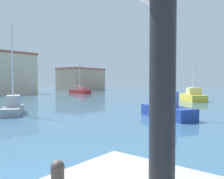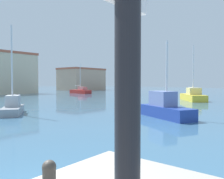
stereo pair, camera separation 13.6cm
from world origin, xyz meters
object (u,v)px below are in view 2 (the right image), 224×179
(mooring_bollard, at_px, (49,176))
(sailboat_blue_far_left, at_px, (165,108))
(sailboat_red_mid_harbor, at_px, (81,91))
(sailboat_grey_near_pier, at_px, (13,107))
(sailboat_yellow_far_right, at_px, (193,96))

(mooring_bollard, bearing_deg, sailboat_blue_far_left, 19.63)
(sailboat_blue_far_left, xyz_separation_m, sailboat_red_mid_harbor, (19.98, 29.82, -0.19))
(sailboat_grey_near_pier, xyz_separation_m, sailboat_yellow_far_right, (22.03, -6.70, 0.04))
(mooring_bollard, relative_size, sailboat_yellow_far_right, 0.07)
(mooring_bollard, height_order, sailboat_yellow_far_right, sailboat_yellow_far_right)
(mooring_bollard, xyz_separation_m, sailboat_yellow_far_right, (29.73, 8.64, -0.66))
(sailboat_grey_near_pier, bearing_deg, sailboat_yellow_far_right, -16.92)
(sailboat_yellow_far_right, height_order, sailboat_red_mid_harbor, sailboat_yellow_far_right)
(sailboat_yellow_far_right, relative_size, sailboat_blue_far_left, 1.36)
(sailboat_grey_near_pier, distance_m, sailboat_blue_far_left, 12.05)
(sailboat_red_mid_harbor, bearing_deg, mooring_bollard, -134.11)
(mooring_bollard, height_order, sailboat_grey_near_pier, sailboat_grey_near_pier)
(mooring_bollard, xyz_separation_m, sailboat_blue_far_left, (13.65, 4.87, -0.57))
(sailboat_yellow_far_right, distance_m, sailboat_blue_far_left, 16.52)
(sailboat_yellow_far_right, bearing_deg, sailboat_red_mid_harbor, 81.50)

